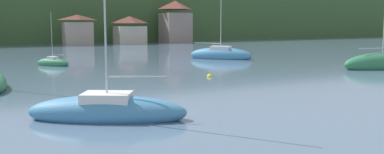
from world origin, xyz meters
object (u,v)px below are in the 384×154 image
object	(u,v)px
shore_building_westcentral	(78,31)
sailboat_mid_4	(382,64)
sailboat_mid_3	(107,111)
shore_building_eastcentral	(175,22)
sailboat_far_6	(221,55)
shore_building_central	(130,31)
sailboat_far_1	(53,63)
mooring_buoy_mid	(210,77)

from	to	relation	value
shore_building_westcentral	sailboat_mid_4	bearing A→B (deg)	-77.70
sailboat_mid_3	sailboat_mid_4	size ratio (longest dim) A/B	1.21
shore_building_eastcentral	sailboat_mid_3	bearing A→B (deg)	-119.89
sailboat_mid_3	sailboat_far_6	distance (m)	35.27
shore_building_westcentral	shore_building_central	size ratio (longest dim) A/B	0.94
shore_building_central	sailboat_mid_4	distance (m)	61.51
shore_building_central	sailboat_mid_3	distance (m)	75.33
shore_building_westcentral	sailboat_mid_3	size ratio (longest dim) A/B	0.55
shore_building_central	sailboat_far_6	size ratio (longest dim) A/B	0.70
shore_building_westcentral	sailboat_far_1	world-z (taller)	shore_building_westcentral
shore_building_westcentral	mooring_buoy_mid	size ratio (longest dim) A/B	12.66
sailboat_mid_3	shore_building_central	bearing A→B (deg)	-80.50
sailboat_far_6	shore_building_central	bearing A→B (deg)	135.54
sailboat_mid_4	mooring_buoy_mid	world-z (taller)	sailboat_mid_4
mooring_buoy_mid	sailboat_far_6	bearing A→B (deg)	53.54
sailboat_mid_3	mooring_buoy_mid	xyz separation A→B (m)	(12.63, 11.23, -0.41)
sailboat_mid_3	mooring_buoy_mid	distance (m)	16.91
shore_building_westcentral	sailboat_mid_4	size ratio (longest dim) A/B	0.66
sailboat_mid_3	sailboat_far_6	world-z (taller)	sailboat_mid_3
shore_building_westcentral	sailboat_far_1	xyz separation A→B (m)	(-13.81, -41.22, -2.74)
sailboat_far_6	mooring_buoy_mid	distance (m)	18.57
shore_building_westcentral	shore_building_central	world-z (taller)	shore_building_westcentral
shore_building_eastcentral	shore_building_westcentral	bearing A→B (deg)	-176.80
shore_building_westcentral	shore_building_eastcentral	size ratio (longest dim) A/B	0.64
sailboat_far_1	sailboat_far_6	distance (m)	20.28
sailboat_mid_4	sailboat_far_6	xyz separation A→B (m)	(-6.86, 18.04, 0.01)
shore_building_westcentral	mooring_buoy_mid	bearing A→B (deg)	-94.58
sailboat_far_1	mooring_buoy_mid	xyz separation A→B (m)	(9.19, -16.49, -0.28)
sailboat_mid_3	mooring_buoy_mid	world-z (taller)	sailboat_mid_3
shore_building_westcentral	sailboat_far_1	distance (m)	43.56
shore_building_westcentral	sailboat_mid_4	distance (m)	62.29
sailboat_far_1	sailboat_far_6	size ratio (longest dim) A/B	0.62
shore_building_central	shore_building_eastcentral	world-z (taller)	shore_building_eastcentral
shore_building_eastcentral	sailboat_mid_4	bearing A→B (deg)	-99.01
shore_building_westcentral	shore_building_central	bearing A→B (deg)	3.08
sailboat_far_6	mooring_buoy_mid	world-z (taller)	sailboat_far_6
sailboat_mid_3	sailboat_far_6	bearing A→B (deg)	-100.13
shore_building_westcentral	mooring_buoy_mid	world-z (taller)	shore_building_westcentral
shore_building_westcentral	sailboat_mid_3	world-z (taller)	sailboat_mid_3
sailboat_far_6	shore_building_westcentral	bearing A→B (deg)	150.82
sailboat_far_1	sailboat_mid_3	size ratio (longest dim) A/B	0.52
sailboat_far_6	shore_building_eastcentral	bearing A→B (deg)	121.54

